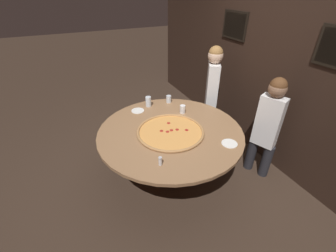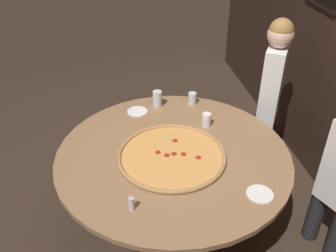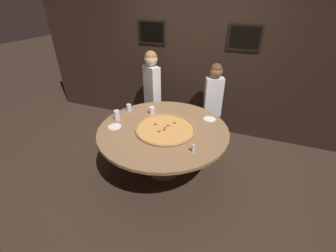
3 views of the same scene
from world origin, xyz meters
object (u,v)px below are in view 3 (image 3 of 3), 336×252
condiment_shaker (193,148)px  diner_far_left (152,88)px  white_plate_beside_cup (115,127)px  giant_pizza (166,129)px  drink_cup_by_shaker (117,115)px  drink_cup_front_edge (152,110)px  dining_table (163,135)px  diner_centre_back (213,99)px  white_plate_left_side (209,119)px  drink_cup_near_right (129,107)px

condiment_shaker → diner_far_left: size_ratio=0.06×
white_plate_beside_cup → condiment_shaker: 1.19m
giant_pizza → drink_cup_by_shaker: bearing=179.4°
drink_cup_front_edge → condiment_shaker: size_ratio=1.19×
giant_pizza → drink_cup_front_edge: 0.52m
condiment_shaker → diner_far_left: 1.84m
dining_table → diner_centre_back: size_ratio=1.29×
dining_table → white_plate_beside_cup: white_plate_beside_cup is taller
drink_cup_front_edge → diner_centre_back: size_ratio=0.08×
giant_pizza → diner_far_left: (-0.69, 1.07, 0.11)m
drink_cup_by_shaker → white_plate_left_side: drink_cup_by_shaker is taller
drink_cup_near_right → white_plate_left_side: size_ratio=0.60×
diner_centre_back → giant_pizza: bearing=47.9°
dining_table → drink_cup_by_shaker: 0.75m
giant_pizza → white_plate_left_side: size_ratio=4.57×
diner_far_left → drink_cup_by_shaker: bearing=117.1°
white_plate_left_side → diner_far_left: (-1.18, 0.56, 0.12)m
giant_pizza → white_plate_beside_cup: (-0.69, -0.19, -0.01)m
drink_cup_near_right → drink_cup_front_edge: size_ratio=0.94×
drink_cup_near_right → drink_cup_by_shaker: size_ratio=0.73×
drink_cup_front_edge → white_plate_left_side: drink_cup_front_edge is taller
drink_cup_near_right → diner_centre_back: bearing=35.1°
giant_pizza → diner_far_left: 1.28m
diner_centre_back → dining_table: bearing=45.6°
white_plate_left_side → diner_centre_back: size_ratio=0.13×
diner_far_left → drink_cup_front_edge: bearing=145.6°
drink_cup_by_shaker → diner_far_left: (0.08, 1.06, 0.05)m
drink_cup_by_shaker → diner_far_left: 1.07m
diner_centre_back → diner_far_left: (-1.11, -0.09, 0.07)m
drink_cup_front_edge → drink_cup_by_shaker: drink_cup_by_shaker is taller
drink_cup_near_right → white_plate_beside_cup: 0.53m
white_plate_beside_cup → diner_centre_back: bearing=50.4°
drink_cup_by_shaker → white_plate_left_side: size_ratio=0.82×
giant_pizza → drink_cup_front_edge: size_ratio=7.18×
dining_table → white_plate_beside_cup: size_ratio=9.87×
dining_table → giant_pizza: size_ratio=2.17×
drink_cup_near_right → condiment_shaker: 1.41m
giant_pizza → drink_cup_by_shaker: drink_cup_by_shaker is taller
drink_cup_near_right → drink_cup_by_shaker: drink_cup_by_shaker is taller
drink_cup_front_edge → diner_far_left: (-0.32, 0.70, 0.07)m
dining_table → white_plate_beside_cup: 0.69m
drink_cup_by_shaker → giant_pizza: bearing=-0.6°
giant_pizza → white_plate_left_side: 0.71m
drink_cup_front_edge → white_plate_left_side: size_ratio=0.64×
dining_table → drink_cup_near_right: bearing=156.2°
drink_cup_front_edge → drink_cup_near_right: bearing=-175.0°
giant_pizza → white_plate_beside_cup: size_ratio=4.55×
dining_table → drink_cup_front_edge: size_ratio=15.60×
giant_pizza → diner_centre_back: (0.42, 1.16, 0.04)m
drink_cup_front_edge → dining_table: bearing=-46.7°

